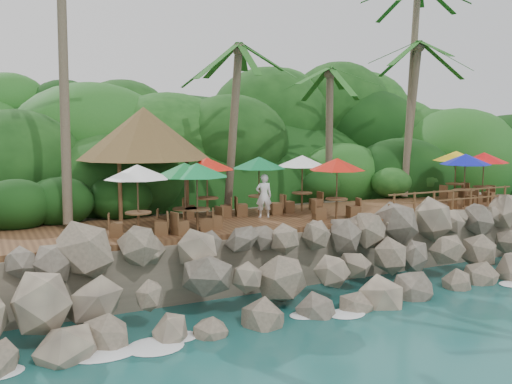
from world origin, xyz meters
name	(u,v)px	position (x,y,z in m)	size (l,w,h in m)	color
ground	(338,316)	(0.00, 0.00, 0.00)	(140.00, 140.00, 0.00)	#19514F
land_base	(179,213)	(0.00, 16.00, 1.05)	(32.00, 25.20, 2.10)	gray
jungle_hill	(144,213)	(0.00, 23.50, 0.00)	(44.80, 28.00, 15.40)	#143811
seawall	(306,268)	(0.00, 2.00, 1.15)	(29.00, 4.00, 2.30)	gray
terrace	(256,221)	(0.00, 6.00, 2.20)	(26.00, 5.00, 0.20)	brown
jungle_foliage	(185,234)	(0.00, 15.00, 0.00)	(44.00, 16.00, 12.00)	#143811
foam_line	(333,313)	(0.00, 0.30, 0.03)	(25.20, 0.80, 0.06)	white
palms	(245,2)	(0.81, 8.70, 11.55)	(31.26, 6.81, 12.65)	brown
palapa	(144,133)	(-3.79, 9.11, 5.79)	(5.70, 5.70, 4.60)	brown
dining_clusters	(266,169)	(0.18, 5.43, 4.38)	(25.91, 4.97, 2.50)	brown
railing	(453,198)	(8.56, 3.65, 2.91)	(7.20, 0.10, 1.00)	brown
waiter	(264,196)	(0.36, 6.00, 3.21)	(0.67, 0.44, 1.83)	white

